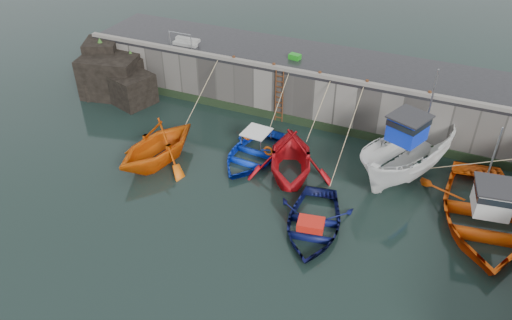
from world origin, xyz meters
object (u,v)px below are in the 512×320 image
at_px(ladder, 279,97).
at_px(bollard_a, 234,58).
at_px(boat_near_white, 159,161).
at_px(bollard_c, 320,74).
at_px(fish_crate, 295,57).
at_px(bollard_b, 274,66).
at_px(bollard_e, 429,94).
at_px(boat_far_orange, 483,214).
at_px(boat_near_blacktrim, 290,175).
at_px(boat_near_navy, 312,228).
at_px(bollard_d, 367,82).
at_px(boat_near_blue, 252,157).
at_px(boat_far_white, 408,156).

height_order(ladder, bollard_a, bollard_a).
bearing_deg(boat_near_white, bollard_c, 58.45).
xyz_separation_m(boat_near_white, fish_crate, (4.34, 8.34, 3.31)).
bearing_deg(bollard_b, bollard_e, 0.00).
relative_size(boat_far_orange, bollard_b, 29.43).
relative_size(boat_near_blacktrim, boat_near_navy, 1.04).
distance_m(ladder, bollard_d, 5.11).
xyz_separation_m(boat_near_navy, bollard_e, (3.22, 8.35, 3.30)).
xyz_separation_m(boat_near_blue, bollard_b, (-0.63, 4.44, 3.30)).
bearing_deg(bollard_a, boat_near_navy, -47.02).
xyz_separation_m(boat_near_blue, bollard_d, (4.67, 4.44, 3.30)).
distance_m(boat_far_white, bollard_b, 8.98).
height_order(boat_far_orange, bollard_a, boat_far_orange).
height_order(boat_near_navy, fish_crate, fish_crate).
xyz_separation_m(boat_far_orange, bollard_b, (-12.00, 5.02, 2.79)).
xyz_separation_m(ladder, bollard_e, (8.00, 0.34, 1.71)).
bearing_deg(boat_near_white, boat_near_blacktrim, 25.66).
distance_m(boat_near_navy, boat_far_white, 6.41).
bearing_deg(boat_near_blacktrim, bollard_b, 100.38).
distance_m(boat_far_orange, bollard_b, 13.31).
distance_m(boat_near_blacktrim, bollard_d, 6.49).
bearing_deg(bollard_e, boat_near_navy, -111.11).
height_order(boat_near_blue, bollard_a, bollard_a).
bearing_deg(fish_crate, bollard_c, -28.86).
distance_m(boat_near_blacktrim, fish_crate, 7.85).
xyz_separation_m(bollard_a, bollard_c, (5.20, 0.00, 0.00)).
bearing_deg(bollard_d, bollard_b, 180.00).
bearing_deg(fish_crate, bollard_b, -102.32).
xyz_separation_m(boat_far_white, boat_far_orange, (3.75, -2.24, -0.63)).
relative_size(boat_near_blacktrim, bollard_d, 18.47).
distance_m(bollard_a, bollard_b, 2.50).
distance_m(boat_near_blacktrim, boat_far_orange, 9.03).
bearing_deg(bollard_e, bollard_c, 180.00).
bearing_deg(fish_crate, bollard_a, -142.99).
bearing_deg(boat_near_blacktrim, bollard_e, 22.70).
bearing_deg(boat_near_blacktrim, boat_near_white, 173.60).
bearing_deg(bollard_c, boat_near_blacktrim, -86.71).
bearing_deg(fish_crate, boat_near_white, -107.76).
bearing_deg(ladder, bollard_c, 8.67).
bearing_deg(bollard_a, fish_crate, 27.26).
relative_size(ladder, boat_far_orange, 0.39).
height_order(boat_near_blue, boat_far_orange, boat_far_orange).
bearing_deg(bollard_a, bollard_c, 0.00).
bearing_deg(bollard_e, boat_near_white, -151.14).
distance_m(boat_near_blacktrim, bollard_e, 8.19).
relative_size(ladder, boat_near_white, 0.63).
distance_m(ladder, boat_near_blue, 4.40).
distance_m(boat_near_white, bollard_e, 14.30).
xyz_separation_m(bollard_c, bollard_d, (2.60, 0.00, 0.00)).
height_order(ladder, bollard_c, bollard_c).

